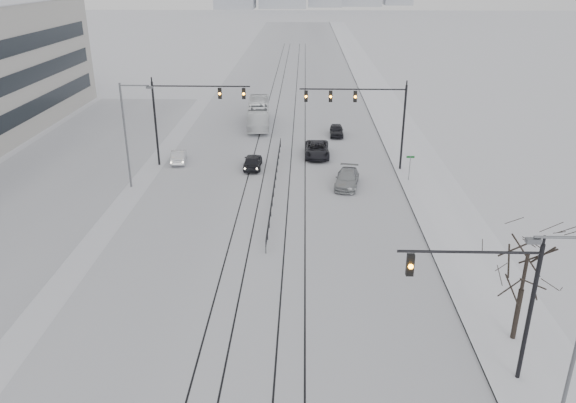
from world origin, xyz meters
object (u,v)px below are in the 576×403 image
at_px(sedan_nb_front, 317,150).
at_px(sedan_nb_far, 337,130).
at_px(sedan_sb_inner, 253,161).
at_px(sedan_nb_right, 347,179).
at_px(box_truck, 259,114).
at_px(traffic_mast_near, 496,294).
at_px(bare_tree, 526,263).
at_px(sedan_sb_outer, 179,156).

bearing_deg(sedan_nb_front, sedan_nb_far, 72.70).
relative_size(sedan_sb_inner, sedan_nb_right, 0.88).
xyz_separation_m(sedan_sb_inner, box_truck, (-0.64, 15.65, 0.77)).
bearing_deg(box_truck, traffic_mast_near, 103.74).
distance_m(bare_tree, sedan_nb_right, 23.10).
height_order(sedan_sb_inner, sedan_nb_far, sedan_sb_inner).
relative_size(sedan_sb_outer, box_truck, 0.36).
bearing_deg(box_truck, sedan_nb_front, 116.50).
distance_m(sedan_sb_inner, sedan_nb_front, 7.24).
bearing_deg(sedan_nb_far, sedan_sb_outer, -147.17).
distance_m(sedan_sb_inner, box_truck, 15.68).
xyz_separation_m(sedan_nb_front, box_truck, (-6.80, 11.84, 0.75)).
bearing_deg(box_truck, sedan_nb_right, 111.25).
height_order(bare_tree, sedan_nb_front, bare_tree).
height_order(sedan_sb_outer, sedan_nb_front, sedan_nb_front).
height_order(sedan_nb_right, box_truck, box_truck).
bearing_deg(sedan_nb_right, bare_tree, -62.90).
distance_m(sedan_sb_outer, sedan_nb_far, 18.65).
distance_m(traffic_mast_near, sedan_nb_far, 40.99).
distance_m(sedan_nb_far, box_truck, 10.13).
distance_m(traffic_mast_near, sedan_nb_front, 33.95).
relative_size(sedan_sb_inner, sedan_nb_front, 0.79).
bearing_deg(traffic_mast_near, sedan_sb_outer, 123.73).
xyz_separation_m(sedan_nb_far, box_truck, (-9.13, 4.30, 0.83)).
height_order(sedan_sb_inner, sedan_nb_front, sedan_nb_front).
relative_size(sedan_sb_inner, sedan_nb_far, 1.10).
xyz_separation_m(sedan_sb_outer, sedan_nb_front, (13.53, 2.26, 0.09)).
bearing_deg(sedan_nb_far, box_truck, 155.94).
bearing_deg(sedan_sb_inner, box_truck, -88.02).
bearing_deg(sedan_nb_right, sedan_sb_inner, 161.65).
xyz_separation_m(traffic_mast_near, sedan_sb_inner, (-13.15, 29.19, -3.87)).
xyz_separation_m(traffic_mast_near, box_truck, (-13.79, 44.84, -3.10)).
distance_m(sedan_sb_inner, sedan_nb_far, 14.17).
bearing_deg(sedan_nb_far, sedan_sb_inner, -125.65).
height_order(bare_tree, box_truck, bare_tree).
height_order(bare_tree, sedan_nb_right, bare_tree).
distance_m(sedan_nb_front, sedan_nb_right, 8.65).
xyz_separation_m(traffic_mast_near, sedan_nb_front, (-6.99, 33.00, -3.84)).
bearing_deg(sedan_sb_inner, sedan_nb_far, -127.17).
bearing_deg(sedan_sb_inner, sedan_nb_front, -148.59).
relative_size(traffic_mast_near, box_truck, 0.66).
bearing_deg(sedan_sb_outer, traffic_mast_near, 115.95).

